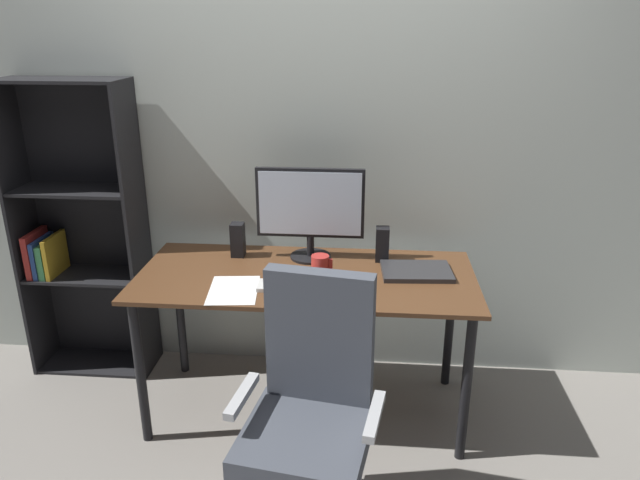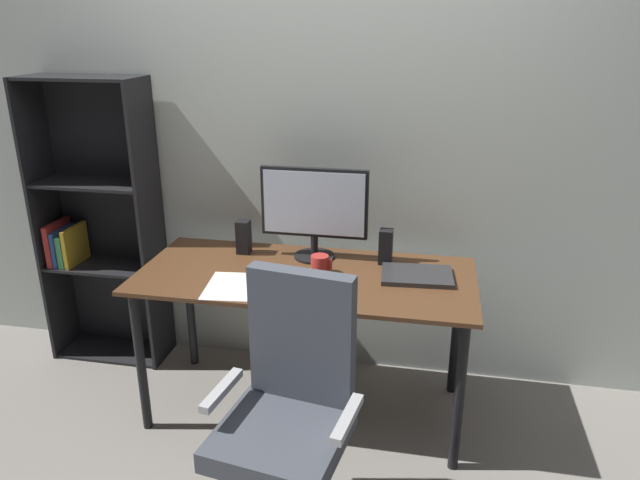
{
  "view_description": "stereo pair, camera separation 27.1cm",
  "coord_description": "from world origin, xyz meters",
  "px_view_note": "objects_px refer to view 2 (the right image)",
  "views": [
    {
      "loc": [
        0.28,
        -2.49,
        1.84
      ],
      "look_at": [
        0.06,
        0.04,
        0.9
      ],
      "focal_mm": 33.21,
      "sensor_mm": 36.0,
      "label": 1
    },
    {
      "loc": [
        0.55,
        -2.45,
        1.84
      ],
      "look_at": [
        0.06,
        0.04,
        0.9
      ],
      "focal_mm": 33.21,
      "sensor_mm": 36.0,
      "label": 2
    }
  ],
  "objects_px": {
    "office_chair": "(289,423)",
    "bookshelf": "(99,226)",
    "desk": "(305,290)",
    "mouse": "(335,289)",
    "keyboard": "(286,285)",
    "coffee_mug": "(320,264)",
    "laptop": "(417,275)",
    "speaker_left": "(244,237)",
    "speaker_right": "(386,247)",
    "monitor": "(313,208)"
  },
  "relations": [
    {
      "from": "speaker_right",
      "to": "office_chair",
      "type": "xyz_separation_m",
      "value": [
        -0.26,
        -0.92,
        -0.37
      ]
    },
    {
      "from": "desk",
      "to": "bookshelf",
      "type": "height_order",
      "value": "bookshelf"
    },
    {
      "from": "desk",
      "to": "mouse",
      "type": "height_order",
      "value": "mouse"
    },
    {
      "from": "desk",
      "to": "bookshelf",
      "type": "relative_size",
      "value": 0.99
    },
    {
      "from": "speaker_left",
      "to": "speaker_right",
      "type": "xyz_separation_m",
      "value": [
        0.71,
        0.0,
        0.0
      ]
    },
    {
      "from": "desk",
      "to": "coffee_mug",
      "type": "relative_size",
      "value": 15.77
    },
    {
      "from": "monitor",
      "to": "office_chair",
      "type": "bearing_deg",
      "value": -83.99
    },
    {
      "from": "desk",
      "to": "laptop",
      "type": "relative_size",
      "value": 4.87
    },
    {
      "from": "monitor",
      "to": "bookshelf",
      "type": "xyz_separation_m",
      "value": [
        -1.24,
        0.14,
        -0.22
      ]
    },
    {
      "from": "office_chair",
      "to": "mouse",
      "type": "bearing_deg",
      "value": 91.35
    },
    {
      "from": "desk",
      "to": "bookshelf",
      "type": "bearing_deg",
      "value": 164.42
    },
    {
      "from": "coffee_mug",
      "to": "laptop",
      "type": "distance_m",
      "value": 0.45
    },
    {
      "from": "desk",
      "to": "mouse",
      "type": "xyz_separation_m",
      "value": [
        0.17,
        -0.17,
        0.1
      ]
    },
    {
      "from": "keyboard",
      "to": "speaker_left",
      "type": "distance_m",
      "value": 0.48
    },
    {
      "from": "keyboard",
      "to": "bookshelf",
      "type": "bearing_deg",
      "value": 156.47
    },
    {
      "from": "monitor",
      "to": "speaker_right",
      "type": "height_order",
      "value": "monitor"
    },
    {
      "from": "mouse",
      "to": "coffee_mug",
      "type": "distance_m",
      "value": 0.22
    },
    {
      "from": "laptop",
      "to": "monitor",
      "type": "bearing_deg",
      "value": 159.43
    },
    {
      "from": "monitor",
      "to": "coffee_mug",
      "type": "xyz_separation_m",
      "value": [
        0.07,
        -0.19,
        -0.21
      ]
    },
    {
      "from": "office_chair",
      "to": "keyboard",
      "type": "bearing_deg",
      "value": 113.46
    },
    {
      "from": "coffee_mug",
      "to": "office_chair",
      "type": "distance_m",
      "value": 0.8
    },
    {
      "from": "keyboard",
      "to": "bookshelf",
      "type": "height_order",
      "value": "bookshelf"
    },
    {
      "from": "bookshelf",
      "to": "speaker_left",
      "type": "bearing_deg",
      "value": -9.36
    },
    {
      "from": "speaker_right",
      "to": "bookshelf",
      "type": "bearing_deg",
      "value": 174.77
    },
    {
      "from": "mouse",
      "to": "coffee_mug",
      "type": "xyz_separation_m",
      "value": [
        -0.1,
        0.19,
        0.03
      ]
    },
    {
      "from": "monitor",
      "to": "desk",
      "type": "bearing_deg",
      "value": -88.79
    },
    {
      "from": "keyboard",
      "to": "bookshelf",
      "type": "distance_m",
      "value": 1.3
    },
    {
      "from": "speaker_right",
      "to": "mouse",
      "type": "bearing_deg",
      "value": -116.54
    },
    {
      "from": "coffee_mug",
      "to": "speaker_left",
      "type": "xyz_separation_m",
      "value": [
        -0.43,
        0.18,
        0.04
      ]
    },
    {
      "from": "laptop",
      "to": "speaker_left",
      "type": "xyz_separation_m",
      "value": [
        -0.87,
        0.15,
        0.07
      ]
    },
    {
      "from": "coffee_mug",
      "to": "laptop",
      "type": "bearing_deg",
      "value": 4.54
    },
    {
      "from": "laptop",
      "to": "speaker_right",
      "type": "bearing_deg",
      "value": 133.38
    },
    {
      "from": "monitor",
      "to": "keyboard",
      "type": "xyz_separation_m",
      "value": [
        -0.05,
        -0.36,
        -0.25
      ]
    },
    {
      "from": "desk",
      "to": "coffee_mug",
      "type": "xyz_separation_m",
      "value": [
        0.07,
        0.02,
        0.13
      ]
    },
    {
      "from": "desk",
      "to": "speaker_right",
      "type": "distance_m",
      "value": 0.44
    },
    {
      "from": "keyboard",
      "to": "mouse",
      "type": "relative_size",
      "value": 3.02
    },
    {
      "from": "bookshelf",
      "to": "mouse",
      "type": "bearing_deg",
      "value": -20.06
    },
    {
      "from": "desk",
      "to": "monitor",
      "type": "xyz_separation_m",
      "value": [
        -0.0,
        0.21,
        0.34
      ]
    },
    {
      "from": "office_chair",
      "to": "speaker_left",
      "type": "bearing_deg",
      "value": 125.37
    },
    {
      "from": "laptop",
      "to": "speaker_right",
      "type": "height_order",
      "value": "speaker_right"
    },
    {
      "from": "mouse",
      "to": "desk",
      "type": "bearing_deg",
      "value": 128.03
    },
    {
      "from": "desk",
      "to": "mouse",
      "type": "bearing_deg",
      "value": -45.37
    },
    {
      "from": "desk",
      "to": "speaker_right",
      "type": "relative_size",
      "value": 9.18
    },
    {
      "from": "speaker_left",
      "to": "office_chair",
      "type": "height_order",
      "value": "office_chair"
    },
    {
      "from": "mouse",
      "to": "speaker_left",
      "type": "relative_size",
      "value": 0.56
    },
    {
      "from": "desk",
      "to": "laptop",
      "type": "bearing_deg",
      "value": 6.22
    },
    {
      "from": "desk",
      "to": "office_chair",
      "type": "xyz_separation_m",
      "value": [
        0.09,
        -0.71,
        -0.2
      ]
    },
    {
      "from": "office_chair",
      "to": "bookshelf",
      "type": "height_order",
      "value": "bookshelf"
    },
    {
      "from": "monitor",
      "to": "bookshelf",
      "type": "bearing_deg",
      "value": 173.65
    },
    {
      "from": "keyboard",
      "to": "office_chair",
      "type": "relative_size",
      "value": 0.29
    }
  ]
}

